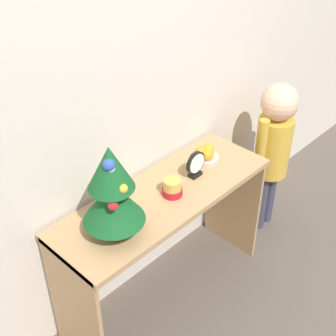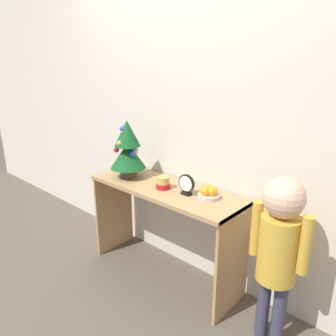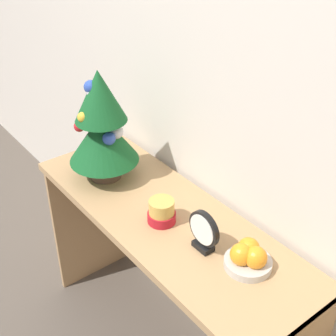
# 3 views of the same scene
# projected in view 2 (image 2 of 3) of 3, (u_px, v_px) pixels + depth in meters

# --- Properties ---
(ground_plane) EXTENTS (12.00, 12.00, 0.00)m
(ground_plane) POSITION_uv_depth(u_px,v_px,m) (145.00, 286.00, 2.46)
(ground_plane) COLOR brown
(back_wall) EXTENTS (7.00, 0.05, 2.50)m
(back_wall) POSITION_uv_depth(u_px,v_px,m) (188.00, 112.00, 2.40)
(back_wall) COLOR beige
(back_wall) RESTS_ON ground_plane
(console_table) EXTENTS (1.22, 0.42, 0.74)m
(console_table) POSITION_uv_depth(u_px,v_px,m) (164.00, 207.00, 2.43)
(console_table) COLOR tan
(console_table) RESTS_ON ground_plane
(mini_tree) EXTENTS (0.27, 0.27, 0.45)m
(mini_tree) POSITION_uv_depth(u_px,v_px,m) (128.00, 149.00, 2.51)
(mini_tree) COLOR #4C3828
(mini_tree) RESTS_ON console_table
(fruit_bowl) EXTENTS (0.15, 0.15, 0.09)m
(fruit_bowl) POSITION_uv_depth(u_px,v_px,m) (209.00, 193.00, 2.17)
(fruit_bowl) COLOR #B7B2A8
(fruit_bowl) RESTS_ON console_table
(singing_bowl) EXTENTS (0.10, 0.10, 0.09)m
(singing_bowl) POSITION_uv_depth(u_px,v_px,m) (163.00, 183.00, 2.33)
(singing_bowl) COLOR #AD1923
(singing_bowl) RESTS_ON console_table
(desk_clock) EXTENTS (0.13, 0.04, 0.15)m
(desk_clock) POSITION_uv_depth(u_px,v_px,m) (186.00, 185.00, 2.21)
(desk_clock) COLOR black
(desk_clock) RESTS_ON console_table
(child_figure) EXTENTS (0.34, 0.22, 1.04)m
(child_figure) POSITION_uv_depth(u_px,v_px,m) (279.00, 242.00, 1.79)
(child_figure) COLOR #38384C
(child_figure) RESTS_ON ground_plane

